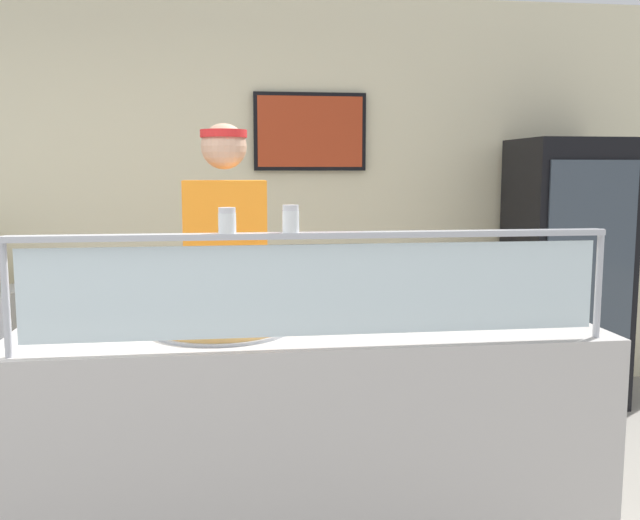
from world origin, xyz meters
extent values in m
plane|color=gray|center=(1.10, 1.00, 0.00)|extent=(12.00, 12.00, 0.00)
cube|color=beige|center=(1.10, 2.53, 1.35)|extent=(6.61, 0.08, 2.70)
cube|color=black|center=(1.37, 2.47, 1.80)|extent=(0.75, 0.04, 0.52)
cube|color=#B23819|center=(1.37, 2.45, 1.80)|extent=(0.70, 0.01, 0.47)
cube|color=#BCB7B2|center=(1.10, 0.38, 0.47)|extent=(2.21, 0.77, 0.95)
cylinder|color=#B2B5BC|center=(0.10, 0.06, 1.15)|extent=(0.02, 0.02, 0.39)
cylinder|color=#B2B5BC|center=(2.11, 0.06, 1.15)|extent=(0.02, 0.02, 0.39)
cube|color=silver|center=(1.10, 0.06, 1.15)|extent=(1.95, 0.01, 0.31)
cube|color=#B2B5BC|center=(1.10, 0.06, 1.33)|extent=(2.01, 0.06, 0.02)
cylinder|color=#9EA0A8|center=(0.77, 0.35, 0.96)|extent=(0.51, 0.51, 0.01)
cylinder|color=tan|center=(0.77, 0.35, 0.97)|extent=(0.49, 0.49, 0.02)
cylinder|color=#D65B2D|center=(0.77, 0.35, 0.98)|extent=(0.43, 0.43, 0.01)
cube|color=#ADAFB7|center=(0.77, 0.33, 0.99)|extent=(0.08, 0.28, 0.01)
cylinder|color=white|center=(0.80, 0.06, 1.37)|extent=(0.06, 0.06, 0.07)
cylinder|color=white|center=(0.80, 0.06, 1.36)|extent=(0.05, 0.05, 0.04)
cylinder|color=silver|center=(0.80, 0.06, 1.42)|extent=(0.06, 0.06, 0.02)
cylinder|color=white|center=(1.01, 0.06, 1.38)|extent=(0.06, 0.06, 0.07)
cylinder|color=red|center=(1.01, 0.06, 1.37)|extent=(0.05, 0.05, 0.05)
cylinder|color=silver|center=(1.01, 0.06, 1.42)|extent=(0.05, 0.05, 0.02)
cylinder|color=#23232D|center=(0.68, 1.04, 0.47)|extent=(0.13, 0.13, 0.95)
cylinder|color=#23232D|center=(0.90, 1.04, 0.47)|extent=(0.13, 0.13, 0.95)
cube|color=orange|center=(0.79, 1.04, 1.23)|extent=(0.38, 0.21, 0.55)
sphere|color=tan|center=(0.79, 1.04, 1.66)|extent=(0.21, 0.21, 0.21)
cylinder|color=red|center=(0.79, 1.04, 1.71)|extent=(0.21, 0.21, 0.04)
cylinder|color=tan|center=(0.97, 0.82, 1.13)|extent=(0.08, 0.34, 0.08)
cube|color=black|center=(3.03, 2.09, 0.88)|extent=(0.68, 0.62, 1.75)
cube|color=#38424C|center=(3.03, 1.77, 0.91)|extent=(0.58, 0.02, 1.40)
cylinder|color=red|center=(2.87, 1.88, 0.96)|extent=(0.06, 0.06, 0.20)
cylinder|color=green|center=(3.03, 1.88, 0.96)|extent=(0.06, 0.06, 0.20)
cylinder|color=green|center=(3.20, 1.88, 0.96)|extent=(0.06, 0.06, 0.20)
camera|label=1|loc=(0.80, -2.22, 1.54)|focal=38.99mm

